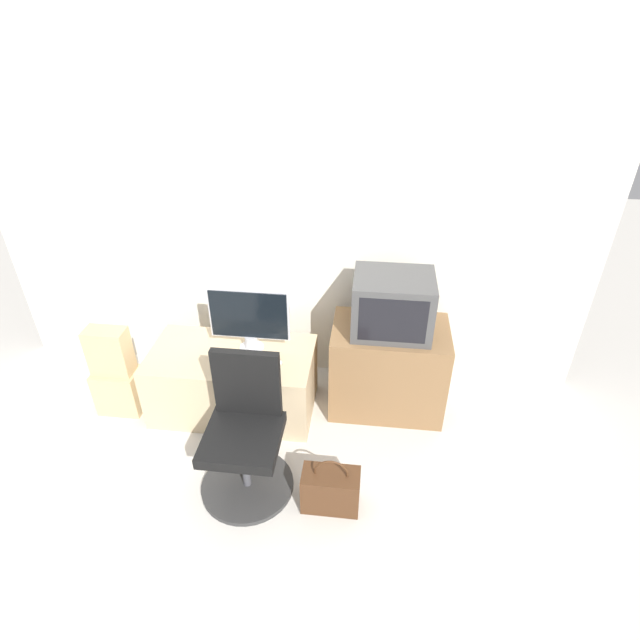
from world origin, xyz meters
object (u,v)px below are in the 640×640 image
object	(u,v)px
office_chair	(245,439)
cardboard_box_lower	(120,390)
mouse	(279,363)
handbag	(331,489)
keyboard	(251,361)
main_monitor	(249,319)
crt_tv	(393,304)

from	to	relation	value
office_chair	cardboard_box_lower	size ratio (longest dim) A/B	2.65
mouse	handbag	distance (m)	0.90
keyboard	mouse	bearing A→B (deg)	-4.03
mouse	handbag	size ratio (longest dim) A/B	0.13
keyboard	mouse	distance (m)	0.20
keyboard	handbag	distance (m)	1.01
mouse	handbag	bearing A→B (deg)	-58.50
main_monitor	keyboard	bearing A→B (deg)	-79.35
crt_tv	office_chair	distance (m)	1.28
mouse	crt_tv	distance (m)	0.86
main_monitor	crt_tv	bearing A→B (deg)	5.37
office_chair	cardboard_box_lower	distance (m)	1.24
cardboard_box_lower	handbag	bearing A→B (deg)	-22.51
mouse	cardboard_box_lower	world-z (taller)	mouse
mouse	keyboard	bearing A→B (deg)	175.97
handbag	crt_tv	bearing A→B (deg)	71.82
cardboard_box_lower	mouse	bearing A→B (deg)	1.27
keyboard	office_chair	size ratio (longest dim) A/B	0.32
mouse	office_chair	size ratio (longest dim) A/B	0.06
crt_tv	cardboard_box_lower	size ratio (longest dim) A/B	1.54
office_chair	cardboard_box_lower	world-z (taller)	office_chair
crt_tv	handbag	size ratio (longest dim) A/B	1.38
main_monitor	office_chair	distance (m)	0.83
main_monitor	mouse	world-z (taller)	main_monitor
keyboard	handbag	size ratio (longest dim) A/B	0.76
crt_tv	main_monitor	bearing A→B (deg)	-174.63
main_monitor	office_chair	size ratio (longest dim) A/B	0.62
crt_tv	handbag	distance (m)	1.24
mouse	office_chair	distance (m)	0.60
main_monitor	cardboard_box_lower	xyz separation A→B (m)	(-0.97, -0.19, -0.57)
keyboard	main_monitor	bearing A→B (deg)	100.65
keyboard	cardboard_box_lower	distance (m)	1.05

